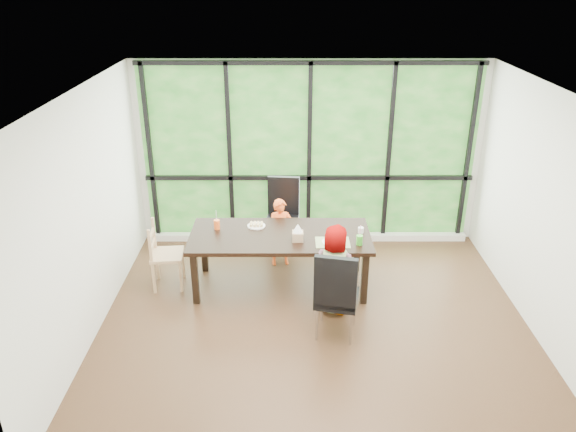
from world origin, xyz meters
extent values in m
plane|color=black|center=(0.00, 0.00, 0.00)|extent=(5.00, 5.00, 0.00)
plane|color=silver|center=(0.00, 2.25, 1.35)|extent=(5.00, 0.00, 5.00)
cube|color=#164D16|center=(0.00, 2.23, 1.35)|extent=(4.80, 0.02, 2.65)
cube|color=silver|center=(0.00, 2.15, 0.05)|extent=(4.80, 0.12, 0.10)
cube|color=black|center=(-0.41, 0.82, 0.38)|extent=(2.32, 1.11, 0.75)
cube|color=black|center=(-0.39, 1.83, 0.54)|extent=(0.50, 0.50, 1.08)
cube|color=black|center=(0.24, -0.21, 0.54)|extent=(0.55, 0.55, 1.08)
cube|color=tan|center=(-1.86, 0.83, 0.45)|extent=(0.43, 0.45, 0.90)
imported|color=#FD5B1F|center=(-0.41, 1.42, 0.48)|extent=(0.39, 0.29, 0.97)
imported|color=slate|center=(0.26, 0.25, 0.56)|extent=(0.64, 0.53, 1.13)
cube|color=tan|center=(0.24, 0.59, 0.75)|extent=(0.42, 0.31, 0.01)
cylinder|color=white|center=(-0.72, 1.05, 0.76)|extent=(0.23, 0.23, 0.01)
cylinder|color=white|center=(0.23, 0.58, 0.76)|extent=(0.26, 0.26, 0.02)
cylinder|color=orange|center=(-1.22, 0.98, 0.81)|extent=(0.08, 0.08, 0.12)
cylinder|color=green|center=(0.56, 0.53, 0.81)|extent=(0.08, 0.08, 0.12)
cylinder|color=white|center=(0.62, 0.86, 0.79)|extent=(0.07, 0.07, 0.07)
cube|color=tan|center=(-0.19, 0.65, 0.81)|extent=(0.14, 0.14, 0.12)
cylinder|color=white|center=(-1.22, 0.98, 0.91)|extent=(0.01, 0.04, 0.20)
cylinder|color=pink|center=(0.56, 0.53, 0.91)|extent=(0.01, 0.04, 0.20)
cone|color=white|center=(-0.19, 0.65, 0.92)|extent=(0.12, 0.12, 0.11)
camera|label=1|loc=(-0.31, -5.42, 3.83)|focal=34.41mm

